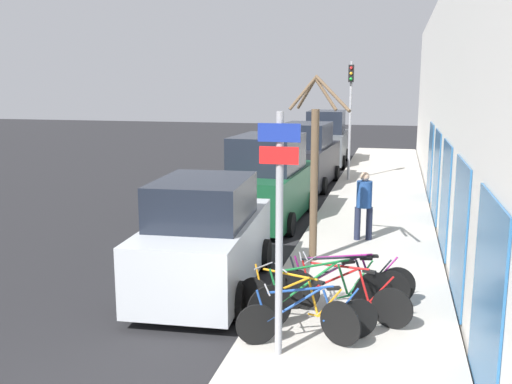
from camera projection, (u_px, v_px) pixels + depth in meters
The scene contains 17 objects.
ground_plane at pixel (274, 226), 15.53m from camera, with size 80.00×80.00×0.00m, color black.
sidewalk_curb at pixel (376, 207), 17.57m from camera, with size 3.20×32.00×0.15m.
building_facade at pixel (441, 105), 16.49m from camera, with size 0.23×32.00×6.50m.
signpost at pixel (279, 225), 7.54m from camera, with size 0.56×0.12×3.33m.
bicycle_0 at pixel (308, 318), 8.18m from camera, with size 1.95×0.83×0.84m.
bicycle_1 at pixel (296, 306), 8.55m from camera, with size 2.01×1.00×0.91m.
bicycle_2 at pixel (322, 297), 8.85m from camera, with size 2.08×1.39×0.98m.
bicycle_3 at pixel (345, 296), 9.00m from camera, with size 2.08×0.71×0.89m.
bicycle_4 at pixel (340, 287), 9.36m from camera, with size 2.26×0.64×0.92m.
bicycle_5 at pixel (346, 284), 9.51m from camera, with size 2.28×0.79×0.91m.
parked_car_0 at pixel (205, 240), 10.57m from camera, with size 2.21×4.28×2.14m.
parked_car_1 at pixel (269, 183), 15.93m from camera, with size 2.20×4.82×2.44m.
parked_car_2 at pixel (306, 158), 21.42m from camera, with size 2.19×4.83×2.39m.
parked_car_3 at pixel (326, 141), 27.23m from camera, with size 2.13×4.63×2.58m.
pedestrian_near at pixel (364, 201), 13.47m from camera, with size 0.42×0.36×1.64m.
street_tree at pixel (315, 172), 11.71m from camera, with size 1.30×1.46×3.85m.
traffic_light at pixel (350, 105), 21.60m from camera, with size 0.20×0.30×4.50m.
Camera 1 is at (3.14, -3.56, 3.82)m, focal length 40.00 mm.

